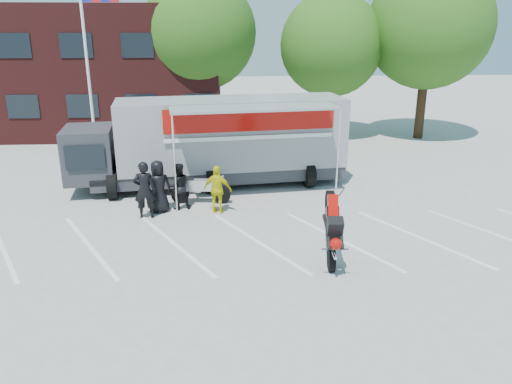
{
  "coord_description": "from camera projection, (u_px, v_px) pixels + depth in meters",
  "views": [
    {
      "loc": [
        -0.62,
        -12.22,
        5.96
      ],
      "look_at": [
        0.2,
        1.64,
        1.3
      ],
      "focal_mm": 35.0,
      "sensor_mm": 36.0,
      "label": 1
    }
  ],
  "objects": [
    {
      "name": "flagpole",
      "position": [
        92.0,
        48.0,
        21.0
      ],
      "size": [
        1.61,
        0.12,
        8.0
      ],
      "color": "white",
      "rests_on": "ground"
    },
    {
      "name": "parking_bay_lines",
      "position": [
        250.0,
        241.0,
        14.44
      ],
      "size": [
        18.09,
        13.33,
        0.01
      ],
      "primitive_type": "cube",
      "rotation": [
        0.0,
        0.0,
        0.52
      ],
      "color": "white",
      "rests_on": "ground"
    },
    {
      "name": "parked_motorcycle",
      "position": [
        201.0,
        203.0,
        17.57
      ],
      "size": [
        2.18,
        0.86,
        1.12
      ],
      "primitive_type": null,
      "rotation": [
        0.0,
        0.0,
        1.5
      ],
      "color": "silver",
      "rests_on": "ground"
    },
    {
      "name": "spectator_leather_c",
      "position": [
        179.0,
        186.0,
        16.8
      ],
      "size": [
        0.9,
        0.77,
        1.6
      ],
      "primitive_type": "imported",
      "rotation": [
        0.0,
        0.0,
        3.38
      ],
      "color": "black",
      "rests_on": "ground"
    },
    {
      "name": "stunt_bike_rider",
      "position": [
        328.0,
        258.0,
        13.42
      ],
      "size": [
        0.98,
        1.85,
        2.11
      ],
      "primitive_type": null,
      "rotation": [
        0.0,
        0.0,
        -0.08
      ],
      "color": "black",
      "rests_on": "ground"
    },
    {
      "name": "office_building",
      "position": [
        64.0,
        70.0,
        28.85
      ],
      "size": [
        18.0,
        8.0,
        7.0
      ],
      "primitive_type": "cube",
      "color": "#461716",
      "rests_on": "ground"
    },
    {
      "name": "spectator_leather_b",
      "position": [
        144.0,
        190.0,
        15.96
      ],
      "size": [
        0.72,
        0.5,
        1.89
      ],
      "primitive_type": "imported",
      "rotation": [
        0.0,
        0.0,
        3.21
      ],
      "color": "black",
      "rests_on": "ground"
    },
    {
      "name": "spectator_hivis",
      "position": [
        218.0,
        190.0,
        16.41
      ],
      "size": [
        1.03,
        0.65,
        1.63
      ],
      "primitive_type": "imported",
      "rotation": [
        0.0,
        0.0,
        2.85
      ],
      "color": "yellow",
      "rests_on": "ground"
    },
    {
      "name": "tree_right",
      "position": [
        429.0,
        27.0,
        25.91
      ],
      "size": [
        6.46,
        6.46,
        9.12
      ],
      "color": "#382314",
      "rests_on": "ground"
    },
    {
      "name": "tree_mid",
      "position": [
        331.0,
        45.0,
        26.4
      ],
      "size": [
        5.44,
        5.44,
        7.68
      ],
      "color": "#382314",
      "rests_on": "ground"
    },
    {
      "name": "ground",
      "position": [
        252.0,
        257.0,
        13.5
      ],
      "size": [
        100.0,
        100.0,
        0.0
      ],
      "primitive_type": "plane",
      "color": "#A9A9A4",
      "rests_on": "ground"
    },
    {
      "name": "spectator_leather_a",
      "position": [
        158.0,
        187.0,
        16.48
      ],
      "size": [
        1.01,
        0.85,
        1.77
      ],
      "primitive_type": "imported",
      "rotation": [
        0.0,
        0.0,
        3.53
      ],
      "color": "black",
      "rests_on": "ground"
    },
    {
      "name": "transporter_truck",
      "position": [
        220.0,
        184.0,
        19.67
      ],
      "size": [
        11.05,
        6.39,
        3.33
      ],
      "primitive_type": null,
      "rotation": [
        0.0,
        0.0,
        0.13
      ],
      "color": "gray",
      "rests_on": "ground"
    },
    {
      "name": "tree_left",
      "position": [
        199.0,
        33.0,
        26.76
      ],
      "size": [
        6.12,
        6.12,
        8.64
      ],
      "color": "#382314",
      "rests_on": "ground"
    }
  ]
}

